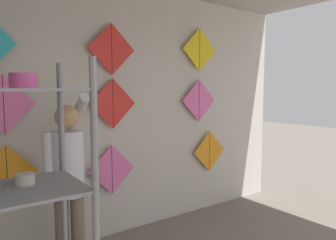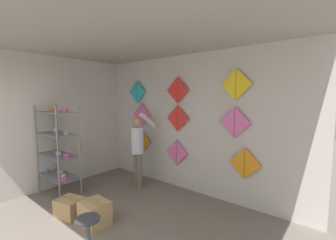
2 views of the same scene
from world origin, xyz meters
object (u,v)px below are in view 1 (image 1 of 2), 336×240
at_px(shopkeeper, 68,176).
at_px(kite_3, 4,104).
at_px(kite_5, 199,101).
at_px(kite_8, 200,50).
at_px(kite_0, 7,174).
at_px(kite_4, 113,104).
at_px(kite_7, 112,49).
at_px(kite_1, 112,170).
at_px(kite_2, 209,151).

distance_m(shopkeeper, kite_3, 0.88).
bearing_deg(kite_5, kite_8, 0.00).
xyz_separation_m(kite_0, kite_3, (0.00, 0.00, 0.64)).
bearing_deg(kite_3, kite_4, 0.00).
relative_size(kite_3, kite_4, 1.00).
distance_m(kite_4, kite_7, 0.58).
distance_m(kite_1, kite_7, 1.32).
xyz_separation_m(kite_2, kite_5, (-0.20, 0.00, 0.70)).
bearing_deg(kite_1, kite_0, 180.00).
xyz_separation_m(shopkeeper, kite_8, (1.94, 0.50, 1.25)).
height_order(kite_0, kite_2, kite_0).
height_order(kite_3, kite_4, kite_3).
xyz_separation_m(kite_0, kite_2, (2.53, 0.00, -0.07)).
height_order(kite_1, kite_4, kite_4).
height_order(shopkeeper, kite_0, shopkeeper).
height_order(kite_0, kite_8, kite_8).
xyz_separation_m(shopkeeper, kite_4, (0.69, 0.50, 0.58)).
height_order(kite_2, kite_3, kite_3).
bearing_deg(shopkeeper, kite_0, 139.21).
relative_size(kite_2, kite_5, 1.00).
bearing_deg(kite_5, shopkeeper, -165.60).
bearing_deg(kite_2, kite_3, 180.00).
bearing_deg(kite_2, kite_4, 180.00).
bearing_deg(kite_1, shopkeeper, -143.06).
bearing_deg(kite_8, kite_0, 180.00).
bearing_deg(kite_8, kite_2, 0.00).
height_order(shopkeeper, kite_7, kite_7).
xyz_separation_m(kite_2, kite_4, (-1.45, 0.00, 0.69)).
relative_size(kite_4, kite_8, 1.00).
height_order(shopkeeper, kite_3, kite_3).
bearing_deg(kite_5, kite_3, 180.00).
xyz_separation_m(kite_4, kite_7, (-0.00, 0.00, 0.58)).
bearing_deg(kite_7, shopkeeper, -143.88).
bearing_deg(kite_5, kite_7, 180.00).
bearing_deg(kite_0, kite_2, 0.00).
bearing_deg(kite_3, kite_2, 0.00).
height_order(kite_1, kite_3, kite_3).
xyz_separation_m(kite_2, kite_8, (-0.20, 0.00, 1.36)).
bearing_deg(kite_3, kite_5, 0.00).
relative_size(kite_3, kite_5, 1.00).
height_order(kite_3, kite_5, kite_3).
distance_m(kite_4, kite_8, 1.42).
distance_m(shopkeeper, kite_7, 1.44).
height_order(kite_2, kite_7, kite_7).
bearing_deg(kite_0, kite_1, 0.00).
relative_size(kite_0, kite_8, 1.00).
relative_size(shopkeeper, kite_2, 2.94).
xyz_separation_m(kite_0, kite_1, (1.06, 0.00, -0.11)).
xyz_separation_m(kite_3, kite_8, (2.33, 0.00, 0.64)).
relative_size(kite_2, kite_7, 1.00).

